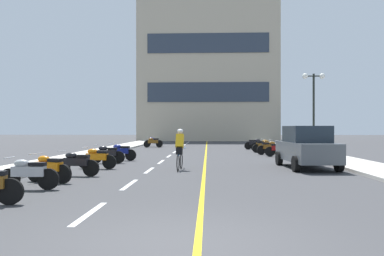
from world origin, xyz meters
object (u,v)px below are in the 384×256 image
at_px(motorcycle_11, 255,144).
at_px(motorcycle_8, 269,147).
at_px(motorcycle_7, 279,149).
at_px(motorcycle_12, 153,142).
at_px(motorcycle_5, 107,154).
at_px(motorcycle_10, 262,145).
at_px(parked_car_near, 306,147).
at_px(motorcycle_2, 49,168).
at_px(motorcycle_9, 264,146).
at_px(street_lamp_mid, 314,95).
at_px(motorcycle_13, 153,141).
at_px(motorcycle_6, 121,152).
at_px(motorcycle_4, 97,158).
at_px(motorcycle_1, 28,173).
at_px(motorcycle_3, 76,163).
at_px(cyclist_rider, 180,148).

bearing_deg(motorcycle_11, motorcycle_8, -88.07).
xyz_separation_m(motorcycle_7, motorcycle_12, (-9.17, 10.71, 0.00)).
height_order(motorcycle_5, motorcycle_10, same).
bearing_deg(parked_car_near, motorcycle_2, -152.71).
bearing_deg(motorcycle_9, motorcycle_7, -84.76).
relative_size(motorcycle_9, motorcycle_11, 0.98).
bearing_deg(street_lamp_mid, motorcycle_2, -131.35).
relative_size(motorcycle_9, motorcycle_12, 0.97).
bearing_deg(motorcycle_13, street_lamp_mid, -40.93).
bearing_deg(street_lamp_mid, motorcycle_5, -149.67).
height_order(motorcycle_6, motorcycle_10, same).
xyz_separation_m(motorcycle_11, motorcycle_13, (-8.86, 4.66, 0.00)).
distance_m(motorcycle_12, motorcycle_13, 1.77).
xyz_separation_m(motorcycle_7, motorcycle_8, (-0.31, 1.84, 0.00)).
xyz_separation_m(parked_car_near, motorcycle_2, (-9.27, -4.78, -0.44)).
bearing_deg(motorcycle_2, motorcycle_6, 87.21).
bearing_deg(motorcycle_4, motorcycle_6, 89.20).
xyz_separation_m(motorcycle_1, motorcycle_11, (8.80, 20.70, 0.00)).
height_order(motorcycle_1, motorcycle_2, same).
distance_m(street_lamp_mid, motorcycle_1, 19.44).
bearing_deg(motorcycle_5, motorcycle_10, 49.77).
bearing_deg(motorcycle_3, motorcycle_1, -95.51).
distance_m(parked_car_near, motorcycle_9, 10.72).
distance_m(motorcycle_6, motorcycle_9, 11.16).
xyz_separation_m(street_lamp_mid, motorcycle_6, (-11.52, -5.22, -3.43)).
distance_m(parked_car_near, motorcycle_6, 9.56).
xyz_separation_m(motorcycle_6, motorcycle_12, (-0.24, 13.84, 0.00)).
bearing_deg(motorcycle_10, motorcycle_2, -117.82).
xyz_separation_m(motorcycle_8, motorcycle_10, (0.10, 3.97, 0.00)).
bearing_deg(cyclist_rider, motorcycle_1, -125.78).
height_order(street_lamp_mid, motorcycle_5, street_lamp_mid).
height_order(motorcycle_6, cyclist_rider, cyclist_rider).
relative_size(motorcycle_8, cyclist_rider, 0.94).
height_order(motorcycle_3, motorcycle_11, same).
xyz_separation_m(motorcycle_1, cyclist_rider, (3.86, 5.35, 0.41)).
bearing_deg(street_lamp_mid, motorcycle_7, -141.17).
bearing_deg(parked_car_near, motorcycle_4, -175.78).
height_order(parked_car_near, motorcycle_10, parked_car_near).
distance_m(motorcycle_9, motorcycle_13, 12.35).
distance_m(street_lamp_mid, motorcycle_9, 4.93).
distance_m(motorcycle_6, motorcycle_8, 9.95).
bearing_deg(parked_car_near, motorcycle_5, 168.49).
bearing_deg(motorcycle_6, motorcycle_1, -92.26).
bearing_deg(cyclist_rider, motorcycle_13, 101.08).
relative_size(motorcycle_1, cyclist_rider, 0.96).
xyz_separation_m(motorcycle_8, motorcycle_13, (-9.06, 10.62, 0.00)).
bearing_deg(motorcycle_11, parked_car_near, -88.21).
relative_size(motorcycle_1, motorcycle_8, 1.02).
bearing_deg(motorcycle_8, motorcycle_11, 91.93).
bearing_deg(motorcycle_1, motorcycle_7, 54.16).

